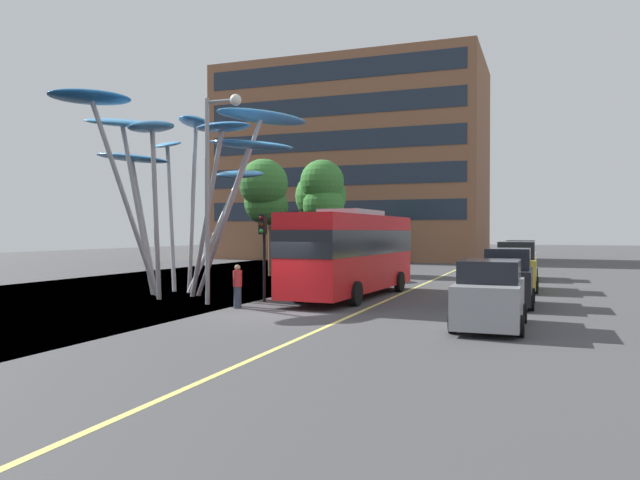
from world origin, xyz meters
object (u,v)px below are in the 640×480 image
(traffic_light_kerb_near, at_px, (263,239))
(car_parked_mid, at_px, (508,279))
(red_bus, at_px, (352,250))
(traffic_light_kerb_far, at_px, (296,233))
(car_parked_far, at_px, (517,268))
(pedestrian, at_px, (238,286))
(leaf_sculpture, at_px, (186,144))
(traffic_light_island_mid, at_px, (325,237))
(car_parked_near, at_px, (490,296))
(car_side_street, at_px, (521,261))
(street_lamp, at_px, (214,173))

(traffic_light_kerb_near, bearing_deg, car_parked_mid, 12.20)
(red_bus, distance_m, traffic_light_kerb_far, 4.08)
(car_parked_far, height_order, pedestrian, car_parked_far)
(leaf_sculpture, bearing_deg, traffic_light_island_mid, 54.81)
(car_parked_near, xyz_separation_m, car_parked_mid, (0.21, 5.78, 0.07))
(car_parked_mid, bearing_deg, car_parked_far, 89.49)
(leaf_sculpture, xyz_separation_m, car_parked_near, (13.78, -5.14, -5.88))
(red_bus, distance_m, car_parked_far, 8.81)
(car_parked_far, distance_m, pedestrian, 14.41)
(car_side_street, relative_size, pedestrian, 2.80)
(red_bus, relative_size, car_parked_far, 2.36)
(car_parked_near, bearing_deg, street_lamp, 168.39)
(leaf_sculpture, xyz_separation_m, traffic_light_kerb_far, (3.95, 3.46, -4.04))
(traffic_light_kerb_far, xyz_separation_m, car_parked_far, (10.09, 3.75, -1.69))
(car_parked_mid, bearing_deg, traffic_light_kerb_far, 164.35)
(red_bus, relative_size, car_parked_mid, 2.66)
(car_parked_near, bearing_deg, traffic_light_island_mid, 129.17)
(traffic_light_kerb_far, height_order, car_parked_mid, traffic_light_kerb_far)
(traffic_light_kerb_near, height_order, traffic_light_kerb_far, traffic_light_kerb_far)
(red_bus, height_order, pedestrian, red_bus)
(car_parked_mid, distance_m, pedestrian, 10.37)
(car_parked_far, bearing_deg, car_parked_mid, -90.51)
(leaf_sculpture, relative_size, street_lamp, 1.36)
(traffic_light_kerb_near, relative_size, car_parked_near, 0.82)
(car_parked_mid, distance_m, street_lamp, 12.11)
(traffic_light_kerb_far, bearing_deg, car_parked_near, -41.18)
(car_parked_mid, bearing_deg, leaf_sculpture, -177.36)
(red_bus, bearing_deg, car_parked_far, 41.06)
(car_parked_far, xyz_separation_m, street_lamp, (-10.86, -10.17, 4.04))
(red_bus, height_order, traffic_light_kerb_near, red_bus)
(red_bus, xyz_separation_m, car_side_street, (6.56, 13.14, -0.98))
(traffic_light_kerb_near, xyz_separation_m, street_lamp, (-1.35, -1.56, 2.57))
(traffic_light_kerb_near, distance_m, car_parked_mid, 9.80)
(red_bus, relative_size, traffic_light_island_mid, 2.97)
(red_bus, relative_size, car_parked_near, 2.43)
(car_parked_near, xyz_separation_m, street_lamp, (-10.59, 2.18, 4.18))
(street_lamp, bearing_deg, car_parked_near, -11.61)
(red_bus, height_order, car_parked_near, red_bus)
(car_parked_near, distance_m, car_parked_mid, 5.79)
(leaf_sculpture, bearing_deg, car_parked_mid, 2.64)
(car_parked_near, height_order, pedestrian, car_parked_near)
(traffic_light_kerb_near, bearing_deg, car_side_street, 59.39)
(car_parked_far, bearing_deg, car_side_street, 90.39)
(leaf_sculpture, height_order, traffic_light_island_mid, leaf_sculpture)
(traffic_light_kerb_near, bearing_deg, pedestrian, -89.89)
(traffic_light_kerb_far, relative_size, car_parked_near, 0.89)
(traffic_light_island_mid, relative_size, car_side_street, 0.78)
(car_parked_mid, xyz_separation_m, street_lamp, (-10.80, -3.61, 4.11))
(leaf_sculpture, distance_m, car_side_street, 21.02)
(traffic_light_island_mid, bearing_deg, car_side_street, 40.96)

